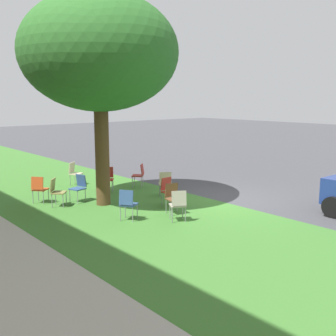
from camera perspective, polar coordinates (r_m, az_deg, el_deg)
ground at (r=13.60m, az=7.60°, el=-4.45°), size 80.00×80.00×0.00m
grass_verge at (r=11.48m, az=-3.16°, el=-7.05°), size 48.00×6.00×0.01m
street_tree at (r=12.73m, az=-9.60°, el=15.57°), size 4.74×4.74×6.41m
chair_0 at (r=13.57m, az=-17.61°, el=-2.61°), size 0.58×0.59×0.88m
chair_1 at (r=14.76m, az=-8.48°, el=-1.27°), size 0.59×0.58×0.88m
chair_2 at (r=13.74m, az=-0.40°, el=-1.99°), size 0.58×0.58×0.88m
chair_3 at (r=16.08m, az=-12.98°, el=-0.51°), size 0.58×0.57×0.88m
chair_4 at (r=11.17m, az=-5.67°, el=-4.81°), size 0.57×0.58×0.88m
chair_5 at (r=13.45m, az=-12.38°, el=-2.48°), size 0.51×0.52×0.88m
chair_6 at (r=13.04m, az=-15.37°, el=-3.00°), size 0.59×0.59×0.88m
chair_7 at (r=11.83m, az=0.73°, el=-3.94°), size 0.51×0.50×0.88m
chair_8 at (r=15.32m, az=-4.01°, el=-0.79°), size 0.59×0.59×0.88m
chair_9 at (r=11.03m, az=1.43°, el=-4.95°), size 0.57×0.57×0.88m
chair_10 at (r=12.69m, az=0.05°, el=-2.99°), size 0.44×0.44×0.88m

